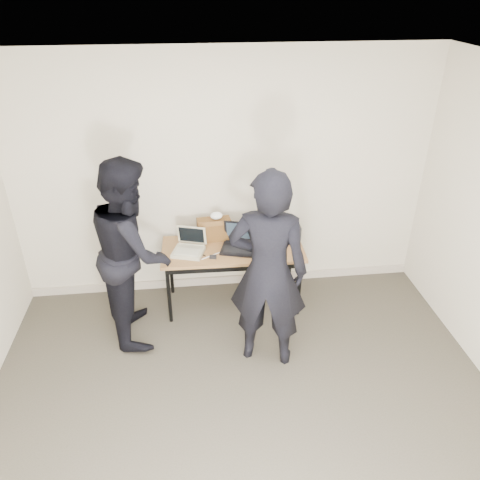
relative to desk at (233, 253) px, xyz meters
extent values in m
cube|color=#413B31|center=(-0.05, -1.83, -0.69)|extent=(4.50, 4.50, 0.05)
cube|color=white|center=(-0.05, -1.83, 2.06)|extent=(4.50, 4.50, 0.05)
cube|color=beige|center=(-0.05, 0.44, 0.69)|extent=(4.50, 0.05, 2.70)
cube|color=olive|center=(0.00, 0.01, 0.04)|extent=(1.51, 0.68, 0.03)
cylinder|color=black|center=(-0.70, -0.24, -0.32)|extent=(0.04, 0.04, 0.68)
cylinder|color=black|center=(0.68, -0.27, -0.32)|extent=(0.04, 0.04, 0.68)
cylinder|color=black|center=(-0.68, 0.29, -0.32)|extent=(0.04, 0.04, 0.68)
cylinder|color=black|center=(0.70, 0.26, -0.32)|extent=(0.04, 0.04, 0.68)
cube|color=black|center=(-0.01, -0.27, -0.02)|extent=(1.40, 0.05, 0.06)
cube|color=#B7B193|center=(-0.47, -0.05, 0.08)|extent=(0.37, 0.34, 0.04)
cube|color=beige|center=(-0.48, -0.08, 0.10)|extent=(0.29, 0.21, 0.01)
cube|color=#B7B193|center=(-0.42, 0.09, 0.20)|extent=(0.31, 0.14, 0.22)
cube|color=black|center=(-0.43, 0.08, 0.20)|extent=(0.26, 0.11, 0.18)
cube|color=#B7B193|center=(-0.43, 0.07, 0.10)|extent=(0.27, 0.10, 0.02)
cube|color=black|center=(0.05, -0.04, 0.07)|extent=(0.41, 0.35, 0.02)
cube|color=black|center=(0.04, -0.07, 0.09)|extent=(0.32, 0.22, 0.01)
cube|color=black|center=(0.10, 0.11, 0.21)|extent=(0.36, 0.17, 0.25)
cube|color=#26333F|center=(0.10, 0.11, 0.21)|extent=(0.30, 0.14, 0.20)
cube|color=black|center=(0.09, 0.08, 0.08)|extent=(0.31, 0.10, 0.02)
cube|color=black|center=(0.50, 0.07, 0.07)|extent=(0.39, 0.36, 0.02)
cube|color=black|center=(0.51, 0.05, 0.08)|extent=(0.29, 0.24, 0.01)
cube|color=black|center=(0.42, 0.20, 0.19)|extent=(0.32, 0.23, 0.21)
cube|color=black|center=(0.43, 0.20, 0.19)|extent=(0.27, 0.19, 0.17)
cube|color=black|center=(0.44, 0.17, 0.08)|extent=(0.26, 0.16, 0.02)
cube|color=brown|center=(-0.18, 0.23, 0.18)|extent=(0.37, 0.19, 0.24)
cube|color=brown|center=(-0.17, 0.17, 0.28)|extent=(0.36, 0.10, 0.07)
cube|color=brown|center=(-0.02, 0.25, 0.16)|extent=(0.02, 0.10, 0.02)
ellipsoid|color=white|center=(-0.15, 0.23, 0.34)|extent=(0.14, 0.11, 0.08)
cube|color=black|center=(0.63, 0.19, 0.13)|extent=(0.27, 0.23, 0.15)
cube|color=black|center=(-0.22, -0.17, 0.07)|extent=(0.08, 0.06, 0.03)
cube|color=silver|center=(-0.22, -0.12, 0.06)|extent=(0.25, 0.15, 0.01)
cube|color=black|center=(0.16, 0.23, 0.06)|extent=(0.25, 0.04, 0.01)
cube|color=silver|center=(0.01, -0.11, 0.06)|extent=(0.21, 0.15, 0.01)
cube|color=black|center=(0.30, 0.00, 0.06)|extent=(0.31, 0.14, 0.01)
cube|color=black|center=(0.52, 0.05, 0.06)|extent=(0.14, 0.23, 0.01)
cube|color=black|center=(-0.42, -0.02, 0.06)|extent=(0.27, 0.21, 0.01)
imported|color=black|center=(0.23, -0.86, 0.31)|extent=(0.81, 0.64, 1.94)
imported|color=black|center=(-1.00, -0.30, 0.28)|extent=(0.80, 0.98, 1.88)
cube|color=#B8AA99|center=(-0.05, 0.40, -0.61)|extent=(4.50, 0.03, 0.10)
camera|label=1|loc=(-0.41, -4.25, 2.59)|focal=35.00mm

